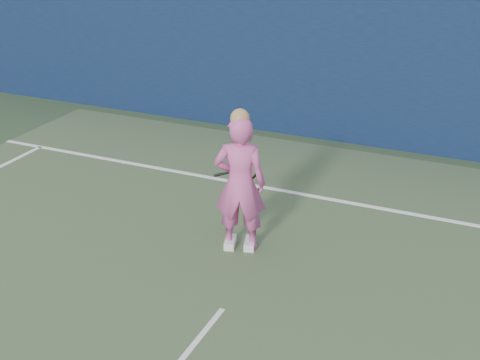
% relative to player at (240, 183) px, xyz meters
% --- Properties ---
extents(backstop_wall, '(24.00, 0.40, 2.50)m').
position_rel_player_xyz_m(backstop_wall, '(0.37, 4.22, 0.41)').
color(backstop_wall, '#0C1B36').
rests_on(backstop_wall, ground).
extents(player, '(0.70, 0.56, 1.75)m').
position_rel_player_xyz_m(player, '(0.00, 0.00, 0.00)').
color(player, '#D8549B').
rests_on(player, ground).
extents(racket, '(0.55, 0.22, 0.30)m').
position_rel_player_xyz_m(racket, '(-0.13, 0.42, -0.01)').
color(racket, black).
rests_on(racket, ground).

